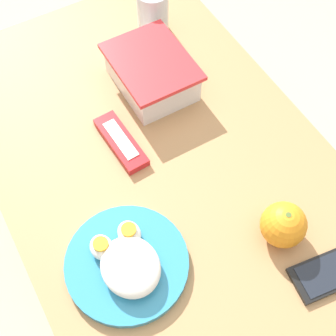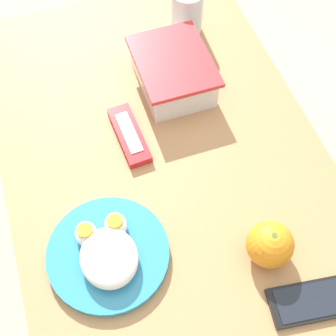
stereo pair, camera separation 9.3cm
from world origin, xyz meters
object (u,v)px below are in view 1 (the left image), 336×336
Objects in this scene: food_container at (152,74)px; candy_bar at (121,142)px; drinking_glass at (153,12)px; rice_plate at (127,262)px; orange_fruit at (283,225)px; cell_phone at (333,271)px.

candy_bar is at bearing -50.76° from food_container.
drinking_glass is (-0.27, 0.23, 0.05)m from candy_bar.
rice_plate is (0.36, -0.25, -0.01)m from food_container.
drinking_glass is at bearing 174.34° from orange_fruit.
candy_bar is at bearing -154.99° from cell_phone.
drinking_glass reaches higher than cell_phone.
candy_bar reaches higher than cell_phone.
food_container is at bearing -29.65° from drinking_glass.
rice_plate reaches higher than candy_bar.
orange_fruit is 0.29m from rice_plate.
rice_plate is at bearing -34.69° from food_container.
cell_phone is (0.11, 0.04, -0.04)m from orange_fruit.
rice_plate is at bearing -107.15° from orange_fruit.
food_container is 1.81× the size of drinking_glass.
drinking_glass is at bearing 150.35° from food_container.
food_container is 0.18m from drinking_glass.
cell_phone is 1.44× the size of drinking_glass.
rice_plate is 0.27m from candy_bar.
drinking_glass reaches higher than orange_fruit.
rice_plate is (-0.09, -0.28, -0.02)m from orange_fruit.
drinking_glass reaches higher than rice_plate.
rice_plate is at bearing -121.53° from cell_phone.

